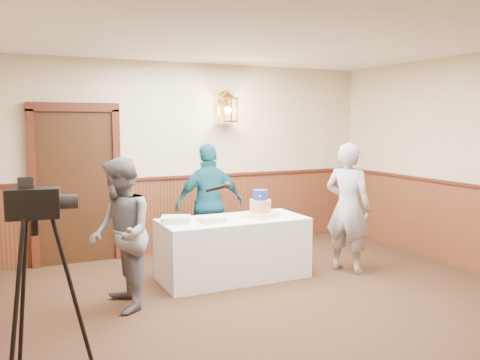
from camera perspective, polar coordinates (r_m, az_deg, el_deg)
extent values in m
plane|color=#311F13|center=(4.87, 8.46, -16.98)|extent=(7.00, 7.00, 0.00)
cube|color=#BDAD8D|center=(7.64, -6.07, 2.51)|extent=(6.00, 0.02, 2.80)
cube|color=white|center=(4.54, 9.09, 17.42)|extent=(6.00, 7.00, 0.02)
cube|color=#502716|center=(7.72, -5.94, -3.80)|extent=(5.98, 0.04, 1.10)
cube|color=#441C12|center=(7.63, -5.96, 0.40)|extent=(5.98, 0.07, 0.04)
cube|color=black|center=(7.26, -17.92, -0.76)|extent=(1.00, 0.06, 2.10)
cube|color=white|center=(6.34, -0.78, -7.69)|extent=(1.80, 0.80, 0.75)
cube|color=#FFF0BE|center=(6.35, 2.29, -3.91)|extent=(0.42, 0.42, 0.07)
cylinder|color=red|center=(6.33, 2.30, -2.92)|extent=(0.27, 0.27, 0.16)
cylinder|color=#1F2F99|center=(6.30, 2.30, -1.67)|extent=(0.19, 0.19, 0.12)
cube|color=#D5D881|center=(6.05, -3.20, -4.46)|extent=(0.32, 0.25, 0.06)
cube|color=#99C98E|center=(6.05, -7.25, -4.42)|extent=(0.41, 0.37, 0.08)
imported|color=slate|center=(5.35, -13.28, -5.96)|extent=(0.63, 0.79, 1.59)
cylinder|color=black|center=(5.41, -2.75, -0.92)|extent=(0.23, 0.09, 0.09)
sphere|color=black|center=(5.43, -1.40, -0.61)|extent=(0.08, 0.08, 0.08)
imported|color=gray|center=(6.69, 12.02, -3.04)|extent=(0.65, 0.73, 1.67)
imported|color=#124D5F|center=(6.91, -3.43, -2.72)|extent=(0.97, 0.43, 1.64)
cube|color=black|center=(3.90, -22.18, -2.42)|extent=(0.38, 0.25, 0.22)
cylinder|color=black|center=(3.88, -18.76, -2.32)|extent=(0.16, 0.13, 0.11)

